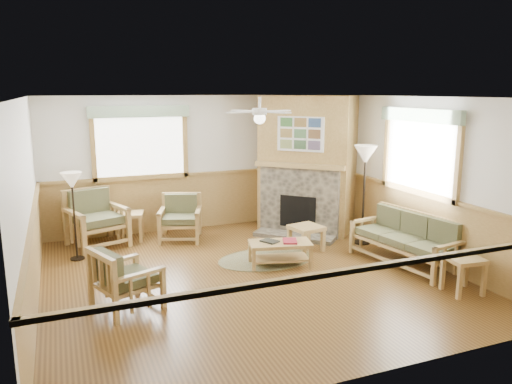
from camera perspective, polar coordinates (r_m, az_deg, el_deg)
name	(u,v)px	position (r m, az deg, el deg)	size (l,w,h in m)	color
floor	(249,276)	(7.78, -0.83, -9.56)	(6.00, 6.00, 0.01)	brown
ceiling	(248,97)	(7.26, -0.90, 10.79)	(6.00, 6.00, 0.01)	white
wall_back	(196,163)	(10.22, -6.90, 3.34)	(6.00, 0.02, 2.70)	white
wall_front	(363,248)	(4.80, 12.11, -6.26)	(6.00, 0.02, 2.70)	white
wall_left	(27,207)	(6.94, -24.67, -1.55)	(0.02, 6.00, 2.70)	white
wall_right	(413,177)	(8.90, 17.48, 1.67)	(0.02, 6.00, 2.70)	white
wainscot	(249,241)	(7.60, -0.85, -5.65)	(6.00, 6.00, 1.10)	#9E7A40
fireplace	(307,164)	(10.08, 5.88, 3.25)	(2.20, 2.20, 2.70)	#9E7A40
window_back	(139,105)	(9.86, -13.28, 9.71)	(1.90, 0.16, 1.50)	white
window_right	(424,107)	(8.61, 18.60, 9.19)	(0.16, 1.90, 1.50)	white
ceiling_fan	(260,99)	(7.65, 0.42, 10.53)	(1.24, 1.24, 0.36)	white
sofa	(405,239)	(8.49, 16.64, -5.21)	(0.74, 1.81, 0.83)	#A9884F
armchair_back_left	(97,219)	(9.50, -17.76, -2.92)	(0.91, 0.91, 1.02)	#A9884F
armchair_back_right	(180,218)	(9.55, -8.67, -2.96)	(0.76, 0.76, 0.85)	#A9884F
armchair_left	(126,278)	(6.76, -14.60, -9.49)	(0.74, 0.74, 0.83)	#A9884F
coffee_table	(280,254)	(8.14, 2.75, -7.07)	(0.99, 0.50, 0.40)	#A9884F
end_table_chairs	(131,226)	(9.74, -14.15, -3.84)	(0.48, 0.46, 0.54)	#A9884F
end_table_sofa	(463,275)	(7.64, 22.58, -8.77)	(0.47, 0.45, 0.52)	#A9884F
footstool	(306,238)	(8.94, 5.75, -5.25)	(0.51, 0.51, 0.44)	#A9884F
braided_rug	(266,259)	(8.48, 1.16, -7.67)	(1.66, 1.66, 0.01)	brown
floor_lamp_left	(74,216)	(8.80, -20.05, -2.62)	(0.34, 0.34, 1.49)	black
floor_lamp_right	(364,195)	(9.32, 12.22, -0.33)	(0.42, 0.42, 1.84)	black
book_red	(290,240)	(8.09, 3.89, -5.51)	(0.22, 0.30, 0.03)	maroon
book_dark	(270,240)	(8.08, 1.59, -5.55)	(0.20, 0.27, 0.03)	black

